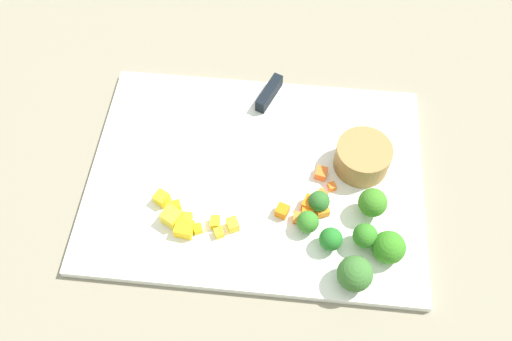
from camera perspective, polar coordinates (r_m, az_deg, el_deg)
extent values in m
plane|color=gray|center=(0.75, 0.00, -0.88)|extent=(4.00, 4.00, 0.00)
cube|color=white|center=(0.74, 0.00, -0.65)|extent=(0.46, 0.33, 0.01)
cylinder|color=olive|center=(0.74, 11.31, 1.41)|extent=(0.08, 0.08, 0.04)
cube|color=silver|center=(0.73, -5.06, -1.97)|extent=(0.07, 0.15, 0.00)
cube|color=black|center=(0.81, 1.42, 8.26)|extent=(0.04, 0.06, 0.02)
cube|color=orange|center=(0.72, 7.02, -2.52)|extent=(0.02, 0.02, 0.01)
cube|color=orange|center=(0.70, 4.47, -5.07)|extent=(0.01, 0.01, 0.01)
cube|color=orange|center=(0.74, 6.97, -0.28)|extent=(0.02, 0.02, 0.01)
cube|color=orange|center=(0.70, 2.81, -4.33)|extent=(0.02, 0.02, 0.01)
cube|color=orange|center=(0.73, 8.10, -1.71)|extent=(0.01, 0.01, 0.01)
cube|color=orange|center=(0.70, 5.52, -4.67)|extent=(0.02, 0.02, 0.01)
cube|color=orange|center=(0.71, 7.04, -4.15)|extent=(0.02, 0.02, 0.01)
cube|color=orange|center=(0.71, 5.78, -3.57)|extent=(0.02, 0.02, 0.02)
cube|color=yellow|center=(0.70, -7.42, -5.14)|extent=(0.01, 0.01, 0.01)
cube|color=yellow|center=(0.70, -6.22, -6.19)|extent=(0.01, 0.02, 0.01)
cube|color=yellow|center=(0.69, -7.63, -6.18)|extent=(0.03, 0.02, 0.02)
cube|color=yellow|center=(0.71, -8.61, -3.81)|extent=(0.02, 0.02, 0.01)
cube|color=yellow|center=(0.70, -8.98, -4.93)|extent=(0.03, 0.03, 0.02)
cube|color=yellow|center=(0.70, -4.38, -5.54)|extent=(0.01, 0.02, 0.01)
cube|color=yellow|center=(0.72, -10.03, -2.95)|extent=(0.02, 0.02, 0.02)
cube|color=yellow|center=(0.69, -2.50, -5.78)|extent=(0.02, 0.02, 0.02)
cube|color=yellow|center=(0.69, -3.97, -6.65)|extent=(0.02, 0.02, 0.01)
cylinder|color=#8DB156|center=(0.70, 5.47, -5.91)|extent=(0.01, 0.01, 0.01)
sphere|color=#327724|center=(0.69, 5.55, -5.47)|extent=(0.03, 0.03, 0.03)
cylinder|color=#8FBD64|center=(0.70, 11.35, -7.35)|extent=(0.01, 0.01, 0.01)
sphere|color=#307520|center=(0.68, 11.57, -6.81)|extent=(0.03, 0.03, 0.03)
cylinder|color=#88C25A|center=(0.71, 6.64, -3.77)|extent=(0.01, 0.01, 0.01)
sphere|color=#2C6325|center=(0.70, 6.74, -3.27)|extent=(0.03, 0.03, 0.03)
cylinder|color=#95BA58|center=(0.70, 13.72, -8.48)|extent=(0.01, 0.01, 0.01)
sphere|color=#337B1D|center=(0.69, 13.99, -7.96)|extent=(0.04, 0.04, 0.04)
cylinder|color=#85B065|center=(0.72, 12.09, -4.04)|extent=(0.01, 0.01, 0.02)
sphere|color=#39791F|center=(0.70, 12.35, -3.36)|extent=(0.04, 0.04, 0.04)
cylinder|color=#85AE66|center=(0.69, 7.85, -7.72)|extent=(0.01, 0.01, 0.01)
sphere|color=#226E23|center=(0.68, 7.99, -7.26)|extent=(0.03, 0.03, 0.03)
cylinder|color=#88B669|center=(0.68, 10.28, -11.31)|extent=(0.02, 0.02, 0.01)
sphere|color=#36692A|center=(0.66, 10.51, -10.77)|extent=(0.04, 0.04, 0.04)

